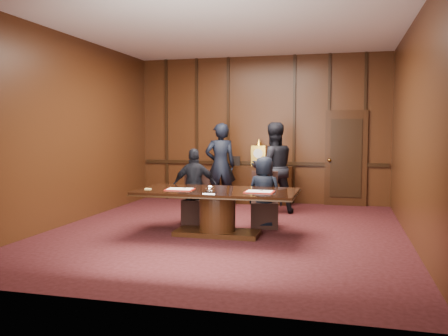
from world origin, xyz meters
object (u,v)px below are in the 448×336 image
Objects in this scene: signatory_left at (195,187)px; witness_left at (220,165)px; signatory_right at (264,192)px; witness_right at (273,168)px; sideboard at (259,183)px; conference_table at (217,205)px.

signatory_left is 2.00m from witness_left.
signatory_right is 0.67× the size of witness_right.
sideboard is at bearing -156.79° from witness_left.
witness_right is at bearing 76.30° from conference_table.
conference_table is at bearing 51.34° from witness_right.
signatory_right is 1.59m from witness_right.
signatory_left is 0.74× the size of witness_right.
signatory_right is 0.67× the size of witness_left.
sideboard reaches higher than signatory_right.
signatory_left is 2.00m from witness_right.
witness_right is (1.23, 1.56, 0.25)m from signatory_left.
sideboard is at bearing -122.81° from signatory_left.
witness_left is 1.33m from witness_right.
signatory_right is at bearing 161.68° from signatory_left.
sideboard is 1.25× the size of signatory_right.
witness_left reaches higher than signatory_left.
witness_right is at bearing -146.45° from signatory_left.
signatory_left is at bearing 26.91° from witness_right.
witness_right reaches higher than sideboard.
sideboard is 1.14× the size of signatory_left.
signatory_right is at bearing -77.87° from sideboard.
conference_table is 2.04× the size of signatory_right.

